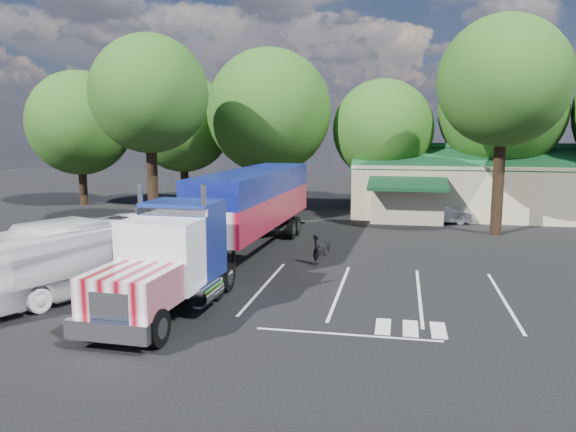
% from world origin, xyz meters
% --- Properties ---
extents(ground, '(120.00, 120.00, 0.00)m').
position_xyz_m(ground, '(0.00, 0.00, 0.00)').
color(ground, black).
rests_on(ground, ground).
extents(event_hall, '(24.20, 14.12, 5.55)m').
position_xyz_m(event_hall, '(13.74, 17.81, 2.21)').
color(event_hall, '#C1B18F').
rests_on(event_hall, ground).
extents(tree_row_a, '(9.00, 9.00, 11.68)m').
position_xyz_m(tree_row_a, '(-22.00, 16.50, 7.16)').
color(tree_row_a, black).
rests_on(tree_row_a, ground).
extents(tree_row_b, '(8.40, 8.40, 11.35)m').
position_xyz_m(tree_row_b, '(-13.00, 17.80, 7.13)').
color(tree_row_b, black).
rests_on(tree_row_b, ground).
extents(tree_row_c, '(10.00, 10.00, 13.05)m').
position_xyz_m(tree_row_c, '(-5.00, 16.20, 8.04)').
color(tree_row_c, black).
rests_on(tree_row_c, ground).
extents(tree_row_d, '(8.00, 8.00, 10.60)m').
position_xyz_m(tree_row_d, '(4.00, 17.50, 6.58)').
color(tree_row_d, black).
rests_on(tree_row_d, ground).
extents(tree_row_e, '(9.60, 9.60, 12.90)m').
position_xyz_m(tree_row_e, '(13.00, 18.00, 8.09)').
color(tree_row_e, black).
rests_on(tree_row_e, ground).
extents(tree_near_left, '(7.60, 7.60, 12.65)m').
position_xyz_m(tree_near_left, '(-10.50, 6.00, 8.81)').
color(tree_near_left, black).
rests_on(tree_near_left, ground).
extents(tree_near_right, '(8.00, 8.00, 13.50)m').
position_xyz_m(tree_near_right, '(11.50, 8.50, 9.46)').
color(tree_near_right, black).
rests_on(tree_near_right, ground).
extents(semi_truck, '(3.92, 22.17, 4.63)m').
position_xyz_m(semi_truck, '(-2.28, -2.03, 2.62)').
color(semi_truck, black).
rests_on(semi_truck, ground).
extents(woman, '(0.46, 0.62, 1.54)m').
position_xyz_m(woman, '(1.60, -1.73, 0.77)').
color(woman, black).
rests_on(woman, ground).
extents(bicycle, '(0.63, 1.69, 0.88)m').
position_xyz_m(bicycle, '(1.80, 1.00, 0.44)').
color(bicycle, black).
rests_on(bicycle, ground).
extents(tour_bus, '(6.47, 10.83, 2.98)m').
position_xyz_m(tour_bus, '(-7.00, -8.00, 1.49)').
color(tour_bus, silver).
rests_on(tour_bus, ground).
extents(silver_sedan, '(4.38, 2.24, 1.38)m').
position_xyz_m(silver_sedan, '(8.40, 12.27, 0.69)').
color(silver_sedan, '#A4A6AC').
rests_on(silver_sedan, ground).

